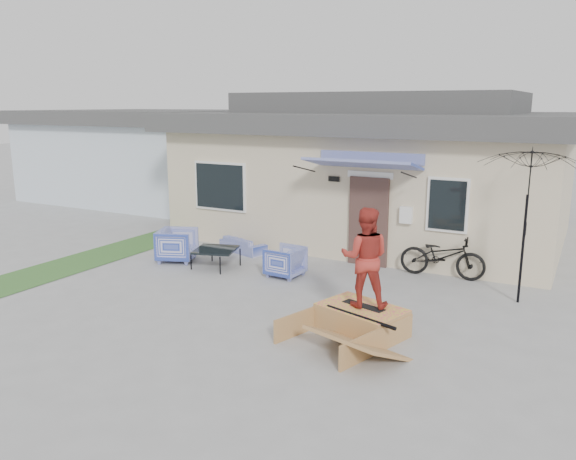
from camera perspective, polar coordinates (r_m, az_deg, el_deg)
The scene contains 13 objects.
ground at distance 10.28m, azimuth -6.33°, elevation -8.85°, with size 90.00×90.00×0.00m, color gray.
grass_strip at distance 15.01m, azimuth -18.43°, elevation -2.51°, with size 1.40×8.00×0.01m, color #325F2A.
house at distance 16.85m, azimuth 9.22°, elevation 6.27°, with size 10.80×8.49×4.10m.
neighbor_house at distance 24.05m, azimuth -13.58°, elevation 7.55°, with size 8.60×7.60×3.50m.
loveseat at distance 14.65m, azimuth -4.54°, elevation -1.22°, with size 1.33×0.39×0.52m, color #1E3498.
armchair_left at distance 13.99m, azimuth -11.10°, elevation -1.33°, with size 0.85×0.80×0.88m, color #1E3498.
armchair_right at distance 12.52m, azimuth -0.31°, elevation -3.04°, with size 0.73×0.68×0.75m, color #1E3498.
coffee_table at distance 13.33m, azimuth -7.27°, elevation -2.83°, with size 0.91×0.91×0.45m, color black.
bicycle at distance 12.87m, azimuth 15.31°, elevation -2.06°, with size 0.65×1.85×1.18m, color black.
patio_umbrella at distance 11.46m, azimuth 22.83°, elevation 1.56°, with size 2.07×1.95×2.20m.
skate_ramp at distance 9.62m, azimuth 7.40°, elevation -8.97°, with size 1.36×1.81×0.45m, color #A17240, non-canonical shape.
skateboard at distance 9.57m, azimuth 7.62°, elevation -7.50°, with size 0.77×0.19×0.05m, color black.
skater at distance 9.31m, azimuth 7.77°, elevation -2.57°, with size 0.81×0.63×1.66m, color #A82E26.
Camera 1 is at (5.51, -7.83, 3.74)m, focal length 35.33 mm.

